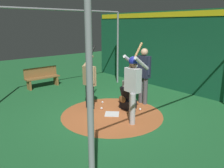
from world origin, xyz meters
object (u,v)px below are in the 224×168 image
at_px(umpire, 144,73).
at_px(visitor, 90,81).
at_px(batter, 133,83).
at_px(baseball_2, 140,109).
at_px(catcher, 127,98).
at_px(bench, 42,77).
at_px(home_plate, 112,114).
at_px(baseball_0, 102,108).
at_px(baseball_1, 102,102).

relative_size(umpire, visitor, 0.95).
xyz_separation_m(umpire, visitor, (1.64, -0.80, -0.15)).
bearing_deg(batter, baseball_2, -152.78).
xyz_separation_m(catcher, baseball_2, (-0.19, 0.39, -0.33)).
bearing_deg(batter, bench, -86.08).
distance_m(catcher, visitor, 1.31).
bearing_deg(home_plate, baseball_2, 158.47).
bearing_deg(baseball_0, umpire, 162.56).
distance_m(home_plate, baseball_0, 0.52).
bearing_deg(bench, catcher, 102.23).
xyz_separation_m(visitor, baseball_0, (-0.19, 0.35, -0.88)).
bearing_deg(catcher, visitor, -43.82).
bearing_deg(baseball_2, baseball_0, -45.13).
height_order(catcher, bench, catcher).
xyz_separation_m(bench, baseball_2, (-1.11, 4.64, -0.39)).
bearing_deg(home_plate, catcher, -176.45).
bearing_deg(catcher, batter, 53.60).
xyz_separation_m(batter, visitor, (0.28, -1.61, -0.20)).
bearing_deg(baseball_2, catcher, -63.54).
relative_size(umpire, baseball_1, 25.42).
height_order(visitor, bench, visitor).
xyz_separation_m(baseball_0, baseball_1, (-0.38, -0.43, 0.00)).
height_order(catcher, umpire, umpire).
height_order(visitor, baseball_0, visitor).
relative_size(catcher, baseball_0, 12.91).
relative_size(catcher, visitor, 0.48).
bearing_deg(baseball_0, catcher, 144.40).
xyz_separation_m(home_plate, umpire, (-1.46, -0.07, 1.06)).
height_order(batter, baseball_0, batter).
xyz_separation_m(bench, baseball_0, (-0.25, 3.77, -0.39)).
bearing_deg(baseball_0, home_plate, 88.75).
bearing_deg(baseball_2, batter, 27.22).
bearing_deg(bench, umpire, 111.89).
relative_size(home_plate, bench, 0.29).
relative_size(batter, visitor, 1.10).
bearing_deg(visitor, baseball_2, 129.80).
bearing_deg(bench, baseball_2, 103.51).
distance_m(visitor, bench, 3.46).
bearing_deg(baseball_1, bench, -79.25).
height_order(baseball_1, baseball_2, same).
height_order(batter, baseball_1, batter).
distance_m(bench, baseball_1, 3.42).
bearing_deg(baseball_2, baseball_1, -69.68).
height_order(home_plate, visitor, visitor).
height_order(home_plate, bench, bench).
bearing_deg(baseball_1, visitor, 8.26).
relative_size(umpire, baseball_0, 25.42).
xyz_separation_m(umpire, baseball_0, (1.45, -0.45, -1.03)).
height_order(batter, visitor, batter).
bearing_deg(baseball_1, baseball_2, 110.32).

